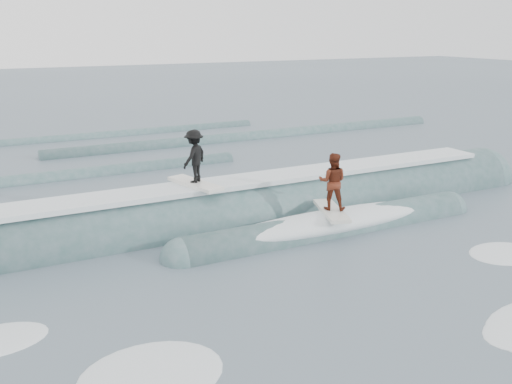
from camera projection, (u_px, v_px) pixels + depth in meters
name	position (u px, v px, depth m)	size (l,w,h in m)	color
ground	(381.00, 311.00, 11.70)	(160.00, 160.00, 0.00)	#3F4F5C
breaking_wave	(253.00, 219.00, 17.16)	(22.59, 3.95, 2.34)	#355A59
surfer_black	(194.00, 159.00, 16.14)	(1.11, 2.07, 1.61)	silver
surfer_red	(332.00, 185.00, 15.85)	(1.15, 2.07, 1.71)	silver
whitewater	(411.00, 341.00, 10.58)	(13.88, 7.24, 0.10)	white
far_swells	(128.00, 152.00, 26.54)	(36.59, 8.65, 0.80)	#355A59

